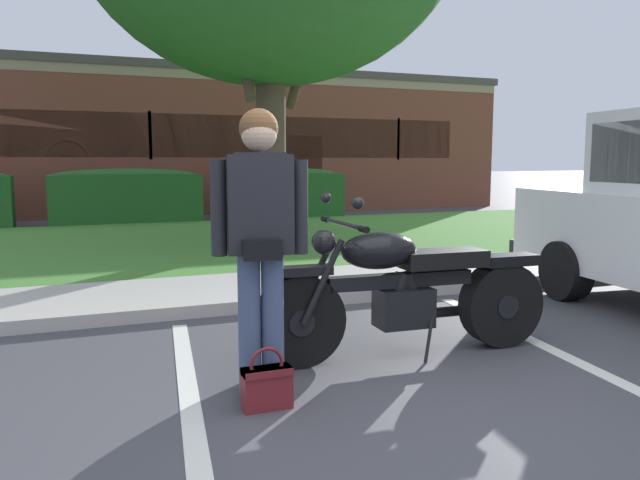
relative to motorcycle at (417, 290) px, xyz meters
name	(u,v)px	position (x,y,z in m)	size (l,w,h in m)	color
ground_plane	(415,412)	(-0.55, -0.93, -0.48)	(140.00, 140.00, 0.00)	#424247
curb_strip	(272,303)	(-0.55, 1.74, -0.42)	(60.00, 0.20, 0.12)	#B7B2A8
concrete_walk	(248,288)	(-0.55, 2.59, -0.44)	(60.00, 1.50, 0.08)	#B7B2A8
grass_lawn	(182,242)	(-0.55, 6.81, -0.45)	(60.00, 6.93, 0.06)	#478433
stall_stripe_0	(194,432)	(-1.76, -0.73, -0.48)	(0.12, 4.40, 0.01)	silver
stall_stripe_1	(591,368)	(0.94, -0.73, -0.48)	(0.12, 4.40, 0.01)	silver
motorcycle	(417,290)	(0.00, 0.00, 0.00)	(2.24, 0.82, 1.18)	black
rider_person	(260,231)	(-1.27, -0.31, 0.51)	(0.56, 0.34, 1.70)	black
handbag	(267,384)	(-1.31, -0.56, -0.34)	(0.28, 0.13, 0.36)	maroon
hedge_center_left	(127,195)	(-1.11, 10.67, 0.17)	(3.24, 0.90, 1.24)	#235623
hedge_center_right	(285,192)	(2.60, 10.67, 0.17)	(2.81, 0.90, 1.24)	#235623
brick_building	(134,143)	(-0.35, 16.45, 1.48)	(20.92, 8.20, 3.92)	brown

